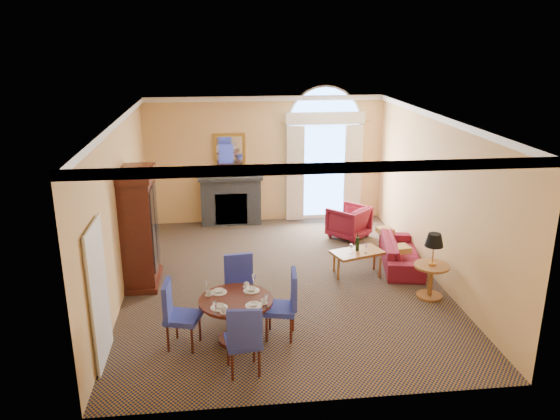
{
  "coord_description": "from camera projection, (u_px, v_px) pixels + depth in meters",
  "views": [
    {
      "loc": [
        -1.18,
        -9.73,
        4.59
      ],
      "look_at": [
        0.0,
        0.5,
        1.3
      ],
      "focal_mm": 35.0,
      "sensor_mm": 36.0,
      "label": 1
    }
  ],
  "objects": [
    {
      "name": "armchair",
      "position": [
        349.0,
        222.0,
        12.95
      ],
      "size": [
        1.17,
        1.17,
        0.77
      ],
      "primitive_type": "imported",
      "rotation": [
        0.0,
        0.0,
        3.89
      ],
      "color": "maroon",
      "rests_on": "ground"
    },
    {
      "name": "room_envelope",
      "position": [
        278.0,
        148.0,
        10.6
      ],
      "size": [
        6.04,
        7.52,
        3.45
      ],
      "color": "#E3B26C",
      "rests_on": "ground"
    },
    {
      "name": "sofa",
      "position": [
        401.0,
        253.0,
        11.38
      ],
      "size": [
        1.11,
        2.03,
        0.56
      ],
      "primitive_type": "imported",
      "rotation": [
        0.0,
        0.0,
        1.37
      ],
      "color": "maroon",
      "rests_on": "ground"
    },
    {
      "name": "dining_chair_south",
      "position": [
        244.0,
        337.0,
        7.55
      ],
      "size": [
        0.55,
        0.55,
        1.1
      ],
      "rotation": [
        0.0,
        0.0,
        0.13
      ],
      "color": "#263098",
      "rests_on": "ground"
    },
    {
      "name": "side_table",
      "position": [
        433.0,
        259.0,
        9.84
      ],
      "size": [
        0.64,
        0.64,
        1.22
      ],
      "color": "#975D2D",
      "rests_on": "ground"
    },
    {
      "name": "dining_chair_west",
      "position": [
        176.0,
        310.0,
        8.27
      ],
      "size": [
        0.6,
        0.6,
        1.1
      ],
      "rotation": [
        0.0,
        0.0,
        -1.86
      ],
      "color": "#263098",
      "rests_on": "ground"
    },
    {
      "name": "armoire",
      "position": [
        139.0,
        230.0,
        10.33
      ],
      "size": [
        0.65,
        1.16,
        2.27
      ],
      "color": "#39140D",
      "rests_on": "ground"
    },
    {
      "name": "coffee_table",
      "position": [
        357.0,
        253.0,
        10.87
      ],
      "size": [
        1.12,
        0.83,
        0.86
      ],
      "rotation": [
        0.0,
        0.0,
        0.31
      ],
      "color": "#975D2D",
      "rests_on": "ground"
    },
    {
      "name": "dining_chair_east",
      "position": [
        287.0,
        300.0,
        8.58
      ],
      "size": [
        0.58,
        0.58,
        1.1
      ],
      "rotation": [
        0.0,
        0.0,
        1.34
      ],
      "color": "#263098",
      "rests_on": "ground"
    },
    {
      "name": "dining_table",
      "position": [
        236.0,
        310.0,
        8.45
      ],
      "size": [
        1.15,
        1.15,
        0.93
      ],
      "color": "#39140D",
      "rests_on": "ground"
    },
    {
      "name": "ground",
      "position": [
        283.0,
        280.0,
        10.74
      ],
      "size": [
        7.5,
        7.5,
        0.0
      ],
      "primitive_type": "plane",
      "color": "#101833",
      "rests_on": "ground"
    },
    {
      "name": "dining_chair_north",
      "position": [
        238.0,
        282.0,
        9.2
      ],
      "size": [
        0.51,
        0.53,
        1.1
      ],
      "rotation": [
        0.0,
        0.0,
        3.13
      ],
      "color": "#263098",
      "rests_on": "ground"
    }
  ]
}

